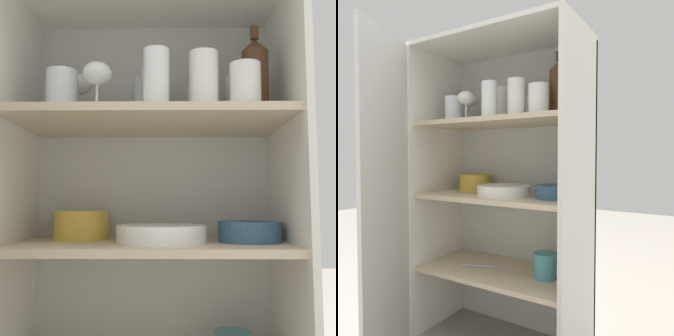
% 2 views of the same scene
% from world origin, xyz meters
% --- Properties ---
extents(cupboard_back_panel, '(0.74, 0.02, 1.32)m').
position_xyz_m(cupboard_back_panel, '(0.00, 0.35, 0.66)').
color(cupboard_back_panel, silver).
rests_on(cupboard_back_panel, ground_plane).
extents(cupboard_side_left, '(0.02, 0.38, 1.32)m').
position_xyz_m(cupboard_side_left, '(-0.36, 0.17, 0.66)').
color(cupboard_side_left, white).
rests_on(cupboard_side_left, ground_plane).
extents(cupboard_side_right, '(0.02, 0.38, 1.32)m').
position_xyz_m(cupboard_side_right, '(0.36, 0.17, 0.66)').
color(cupboard_side_right, white).
rests_on(cupboard_side_right, ground_plane).
extents(shelf_board_middle, '(0.70, 0.35, 0.02)m').
position_xyz_m(shelf_board_middle, '(0.00, 0.17, 0.65)').
color(shelf_board_middle, beige).
extents(shelf_board_upper, '(0.70, 0.35, 0.02)m').
position_xyz_m(shelf_board_upper, '(0.00, 0.17, 0.98)').
color(shelf_board_upper, beige).
extents(tumbler_glass_0, '(0.08, 0.08, 0.11)m').
position_xyz_m(tumbler_glass_0, '(0.24, 0.08, 1.04)').
color(tumbler_glass_0, white).
rests_on(tumbler_glass_0, shelf_board_upper).
extents(tumbler_glass_1, '(0.06, 0.06, 0.10)m').
position_xyz_m(tumbler_glass_1, '(0.13, 0.23, 1.04)').
color(tumbler_glass_1, white).
rests_on(tumbler_glass_1, shelf_board_upper).
extents(tumbler_glass_2, '(0.07, 0.07, 0.13)m').
position_xyz_m(tumbler_glass_2, '(-0.02, 0.26, 1.05)').
color(tumbler_glass_2, white).
rests_on(tumbler_glass_2, shelf_board_upper).
extents(tumbler_glass_3, '(0.07, 0.07, 0.14)m').
position_xyz_m(tumbler_glass_3, '(0.24, 0.24, 1.05)').
color(tumbler_glass_3, white).
rests_on(tumbler_glass_3, shelf_board_upper).
extents(tumbler_glass_4, '(0.08, 0.08, 0.12)m').
position_xyz_m(tumbler_glass_4, '(-0.23, 0.14, 1.05)').
color(tumbler_glass_4, white).
rests_on(tumbler_glass_4, shelf_board_upper).
extents(tumbler_glass_5, '(0.06, 0.06, 0.14)m').
position_xyz_m(tumbler_glass_5, '(0.01, 0.19, 1.06)').
color(tumbler_glass_5, white).
rests_on(tumbler_glass_5, shelf_board_upper).
extents(tumbler_glass_6, '(0.07, 0.07, 0.14)m').
position_xyz_m(tumbler_glass_6, '(0.14, 0.08, 1.06)').
color(tumbler_glass_6, white).
rests_on(tumbler_glass_6, shelf_board_upper).
extents(tumbler_glass_7, '(0.06, 0.06, 0.14)m').
position_xyz_m(tumbler_glass_7, '(0.02, 0.06, 1.06)').
color(tumbler_glass_7, white).
rests_on(tumbler_glass_7, shelf_board_upper).
extents(wine_glass_0, '(0.08, 0.08, 0.15)m').
position_xyz_m(wine_glass_0, '(-0.21, 0.24, 1.09)').
color(wine_glass_0, white).
rests_on(wine_glass_0, shelf_board_upper).
extents(wine_glass_1, '(0.07, 0.07, 0.13)m').
position_xyz_m(wine_glass_1, '(-0.13, 0.10, 1.08)').
color(wine_glass_1, white).
rests_on(wine_glass_1, shelf_board_upper).
extents(wine_bottle, '(0.07, 0.07, 0.25)m').
position_xyz_m(wine_bottle, '(0.28, 0.16, 1.09)').
color(wine_bottle, '#4C2D19').
rests_on(wine_bottle, shelf_board_upper).
extents(plate_stack_white, '(0.23, 0.23, 0.04)m').
position_xyz_m(plate_stack_white, '(0.03, 0.16, 0.68)').
color(plate_stack_white, white).
rests_on(plate_stack_white, shelf_board_middle).
extents(mixing_bowl_large, '(0.15, 0.15, 0.08)m').
position_xyz_m(mixing_bowl_large, '(-0.20, 0.25, 0.70)').
color(mixing_bowl_large, gold).
rests_on(mixing_bowl_large, shelf_board_middle).
extents(serving_bowl_small, '(0.16, 0.16, 0.05)m').
position_xyz_m(serving_bowl_small, '(0.26, 0.18, 0.69)').
color(serving_bowl_small, '#33567A').
rests_on(serving_bowl_small, shelf_board_middle).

